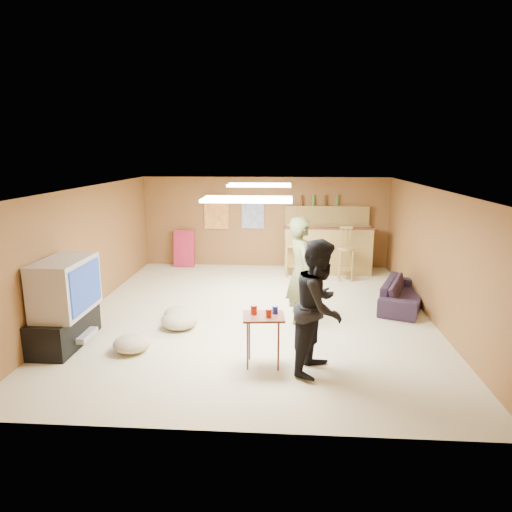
# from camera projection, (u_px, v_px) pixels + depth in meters

# --- Properties ---
(ground) EXTENTS (7.00, 7.00, 0.00)m
(ground) POSITION_uv_depth(u_px,v_px,m) (255.00, 314.00, 8.07)
(ground) COLOR beige
(ground) RESTS_ON ground
(ceiling) EXTENTS (6.00, 7.00, 0.02)m
(ceiling) POSITION_uv_depth(u_px,v_px,m) (255.00, 188.00, 7.57)
(ceiling) COLOR silver
(ceiling) RESTS_ON ground
(wall_back) EXTENTS (6.00, 0.02, 2.20)m
(wall_back) POSITION_uv_depth(u_px,v_px,m) (265.00, 222.00, 11.22)
(wall_back) COLOR brown
(wall_back) RESTS_ON ground
(wall_front) EXTENTS (6.00, 0.02, 2.20)m
(wall_front) POSITION_uv_depth(u_px,v_px,m) (230.00, 331.00, 4.42)
(wall_front) COLOR brown
(wall_front) RESTS_ON ground
(wall_left) EXTENTS (0.02, 7.00, 2.20)m
(wall_left) POSITION_uv_depth(u_px,v_px,m) (85.00, 250.00, 8.02)
(wall_left) COLOR brown
(wall_left) RESTS_ON ground
(wall_right) EXTENTS (0.02, 7.00, 2.20)m
(wall_right) POSITION_uv_depth(u_px,v_px,m) (434.00, 256.00, 7.62)
(wall_right) COLOR brown
(wall_right) RESTS_ON ground
(tv_stand) EXTENTS (0.55, 1.30, 0.50)m
(tv_stand) POSITION_uv_depth(u_px,v_px,m) (65.00, 328.00, 6.73)
(tv_stand) COLOR black
(tv_stand) RESTS_ON ground
(dvd_box) EXTENTS (0.35, 0.50, 0.08)m
(dvd_box) POSITION_uv_depth(u_px,v_px,m) (80.00, 335.00, 6.74)
(dvd_box) COLOR #B2B2B7
(dvd_box) RESTS_ON tv_stand
(tv_body) EXTENTS (0.60, 1.10, 0.80)m
(tv_body) POSITION_uv_depth(u_px,v_px,m) (65.00, 286.00, 6.58)
(tv_body) COLOR #B2B2B7
(tv_body) RESTS_ON tv_stand
(tv_screen) EXTENTS (0.02, 0.95, 0.65)m
(tv_screen) POSITION_uv_depth(u_px,v_px,m) (86.00, 287.00, 6.56)
(tv_screen) COLOR navy
(tv_screen) RESTS_ON tv_body
(bar_counter) EXTENTS (2.00, 0.60, 1.10)m
(bar_counter) POSITION_uv_depth(u_px,v_px,m) (328.00, 250.00, 10.71)
(bar_counter) COLOR olive
(bar_counter) RESTS_ON ground
(bar_lip) EXTENTS (2.10, 0.12, 0.05)m
(bar_lip) POSITION_uv_depth(u_px,v_px,m) (329.00, 228.00, 10.35)
(bar_lip) COLOR #441F15
(bar_lip) RESTS_ON bar_counter
(bar_shelf) EXTENTS (2.00, 0.18, 0.05)m
(bar_shelf) POSITION_uv_depth(u_px,v_px,m) (327.00, 207.00, 10.94)
(bar_shelf) COLOR olive
(bar_shelf) RESTS_ON bar_backing
(bar_backing) EXTENTS (2.00, 0.14, 0.60)m
(bar_backing) POSITION_uv_depth(u_px,v_px,m) (327.00, 219.00, 11.02)
(bar_backing) COLOR olive
(bar_backing) RESTS_ON bar_counter
(poster_left) EXTENTS (0.60, 0.03, 0.85)m
(poster_left) POSITION_uv_depth(u_px,v_px,m) (216.00, 212.00, 11.21)
(poster_left) COLOR #BF3F26
(poster_left) RESTS_ON wall_back
(poster_right) EXTENTS (0.55, 0.03, 0.80)m
(poster_right) POSITION_uv_depth(u_px,v_px,m) (253.00, 212.00, 11.15)
(poster_right) COLOR #334C99
(poster_right) RESTS_ON wall_back
(folding_chair_stack) EXTENTS (0.50, 0.26, 0.91)m
(folding_chair_stack) POSITION_uv_depth(u_px,v_px,m) (184.00, 249.00, 11.31)
(folding_chair_stack) COLOR #B3213E
(folding_chair_stack) RESTS_ON ground
(ceiling_panel_front) EXTENTS (1.20, 0.60, 0.04)m
(ceiling_panel_front) POSITION_uv_depth(u_px,v_px,m) (247.00, 199.00, 6.12)
(ceiling_panel_front) COLOR white
(ceiling_panel_front) RESTS_ON ceiling
(ceiling_panel_back) EXTENTS (1.20, 0.60, 0.04)m
(ceiling_panel_back) POSITION_uv_depth(u_px,v_px,m) (260.00, 185.00, 8.75)
(ceiling_panel_back) COLOR white
(ceiling_panel_back) RESTS_ON ceiling
(person_olive) EXTENTS (0.60, 0.76, 1.82)m
(person_olive) POSITION_uv_depth(u_px,v_px,m) (301.00, 274.00, 7.23)
(person_olive) COLOR #596138
(person_olive) RESTS_ON ground
(person_black) EXTENTS (0.93, 1.04, 1.75)m
(person_black) POSITION_uv_depth(u_px,v_px,m) (320.00, 307.00, 5.80)
(person_black) COLOR black
(person_black) RESTS_ON ground
(sofa) EXTENTS (1.22, 1.80, 0.49)m
(sofa) POSITION_uv_depth(u_px,v_px,m) (403.00, 294.00, 8.39)
(sofa) COLOR black
(sofa) RESTS_ON ground
(tray_table) EXTENTS (0.58, 0.48, 0.70)m
(tray_table) POSITION_uv_depth(u_px,v_px,m) (263.00, 340.00, 6.05)
(tray_table) COLOR #441F15
(tray_table) RESTS_ON ground
(cup_red_near) EXTENTS (0.11, 0.11, 0.12)m
(cup_red_near) POSITION_uv_depth(u_px,v_px,m) (254.00, 309.00, 6.02)
(cup_red_near) COLOR #B5220C
(cup_red_near) RESTS_ON tray_table
(cup_red_far) EXTENTS (0.10, 0.10, 0.11)m
(cup_red_far) POSITION_uv_depth(u_px,v_px,m) (269.00, 313.00, 5.90)
(cup_red_far) COLOR #B5220C
(cup_red_far) RESTS_ON tray_table
(cup_blue) EXTENTS (0.08, 0.08, 0.10)m
(cup_blue) POSITION_uv_depth(u_px,v_px,m) (275.00, 310.00, 6.03)
(cup_blue) COLOR #17299F
(cup_blue) RESTS_ON tray_table
(bar_stool_left) EXTENTS (0.45, 0.45, 1.13)m
(bar_stool_left) POSITION_uv_depth(u_px,v_px,m) (293.00, 252.00, 10.38)
(bar_stool_left) COLOR olive
(bar_stool_left) RESTS_ON ground
(bar_stool_right) EXTENTS (0.48, 0.48, 1.20)m
(bar_stool_right) POSITION_uv_depth(u_px,v_px,m) (346.00, 254.00, 10.05)
(bar_stool_right) COLOR olive
(bar_stool_right) RESTS_ON ground
(cushion_near_tv) EXTENTS (0.66, 0.66, 0.26)m
(cushion_near_tv) POSITION_uv_depth(u_px,v_px,m) (180.00, 321.00, 7.37)
(cushion_near_tv) COLOR tan
(cushion_near_tv) RESTS_ON ground
(cushion_mid) EXTENTS (0.49, 0.49, 0.20)m
(cushion_mid) POSITION_uv_depth(u_px,v_px,m) (177.00, 313.00, 7.81)
(cushion_mid) COLOR tan
(cushion_mid) RESTS_ON ground
(cushion_far) EXTENTS (0.68, 0.68, 0.24)m
(cushion_far) POSITION_uv_depth(u_px,v_px,m) (132.00, 343.00, 6.52)
(cushion_far) COLOR tan
(cushion_far) RESTS_ON ground
(bottle_row) EXTENTS (1.20, 0.08, 0.26)m
(bottle_row) POSITION_uv_depth(u_px,v_px,m) (313.00, 201.00, 10.91)
(bottle_row) COLOR #3F7233
(bottle_row) RESTS_ON bar_shelf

